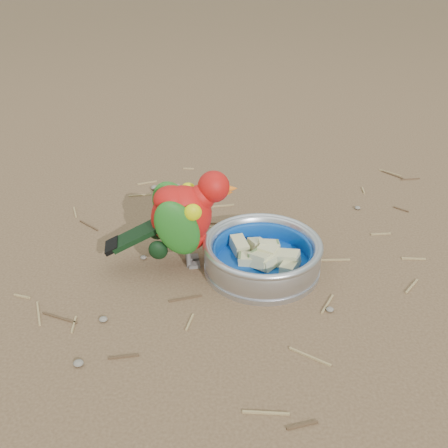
# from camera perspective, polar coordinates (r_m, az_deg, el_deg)

# --- Properties ---
(ground) EXTENTS (60.00, 60.00, 0.00)m
(ground) POSITION_cam_1_polar(r_m,az_deg,el_deg) (0.94, 2.21, -4.84)
(ground) COLOR brown
(food_bowl) EXTENTS (0.21, 0.21, 0.02)m
(food_bowl) POSITION_cam_1_polar(r_m,az_deg,el_deg) (0.92, 4.34, -4.80)
(food_bowl) COLOR #B2B2BA
(food_bowl) RESTS_ON ground
(bowl_wall) EXTENTS (0.21, 0.21, 0.04)m
(bowl_wall) POSITION_cam_1_polar(r_m,az_deg,el_deg) (0.91, 4.41, -3.25)
(bowl_wall) COLOR #B2B2BA
(bowl_wall) RESTS_ON food_bowl
(fruit_wedges) EXTENTS (0.13, 0.13, 0.03)m
(fruit_wedges) POSITION_cam_1_polar(r_m,az_deg,el_deg) (0.91, 4.39, -3.62)
(fruit_wedges) COLOR #C3C089
(fruit_wedges) RESTS_ON food_bowl
(lory_parrot) EXTENTS (0.24, 0.15, 0.18)m
(lory_parrot) POSITION_cam_1_polar(r_m,az_deg,el_deg) (0.90, -4.57, 0.16)
(lory_parrot) COLOR #B3100E
(lory_parrot) RESTS_ON ground
(ground_debris) EXTENTS (0.90, 0.80, 0.01)m
(ground_debris) POSITION_cam_1_polar(r_m,az_deg,el_deg) (0.95, 4.81, -4.32)
(ground_debris) COLOR #937A4D
(ground_debris) RESTS_ON ground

